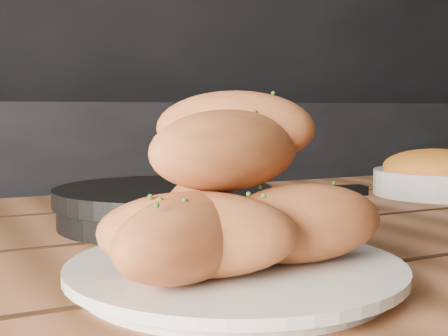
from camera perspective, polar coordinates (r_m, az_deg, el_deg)
counter at (r=1.70m, az=-3.30°, el=-9.39°), size 2.80×0.60×0.90m
plate at (r=0.49m, az=1.06°, el=-9.55°), size 0.26×0.26×0.02m
bread_rolls at (r=0.47m, az=0.24°, el=-2.72°), size 0.25×0.22×0.13m
skillet at (r=0.74m, az=-5.32°, el=-3.39°), size 0.39×0.26×0.05m
bowl at (r=1.04m, az=18.78°, el=-0.57°), size 0.19×0.19×0.07m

